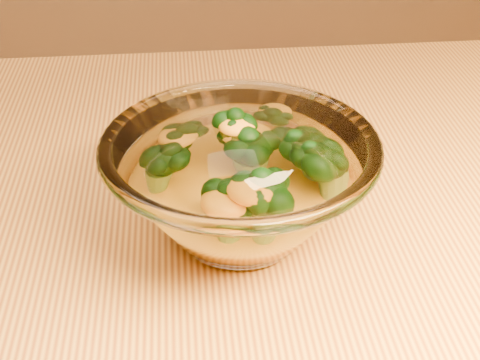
% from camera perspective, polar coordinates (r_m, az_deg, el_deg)
% --- Properties ---
extents(table, '(1.20, 0.80, 0.75)m').
position_cam_1_polar(table, '(0.56, 5.86, -14.71)').
color(table, gold).
rests_on(table, ground).
extents(glass_bowl, '(0.20, 0.20, 0.09)m').
position_cam_1_polar(glass_bowl, '(0.49, 0.00, -0.42)').
color(glass_bowl, white).
rests_on(glass_bowl, table).
extents(cheese_sauce, '(0.12, 0.12, 0.03)m').
position_cam_1_polar(cheese_sauce, '(0.50, 0.00, -2.20)').
color(cheese_sauce, orange).
rests_on(cheese_sauce, glass_bowl).
extents(broccoli_heap, '(0.14, 0.14, 0.06)m').
position_cam_1_polar(broccoli_heap, '(0.49, 1.11, 1.03)').
color(broccoli_heap, black).
rests_on(broccoli_heap, cheese_sauce).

